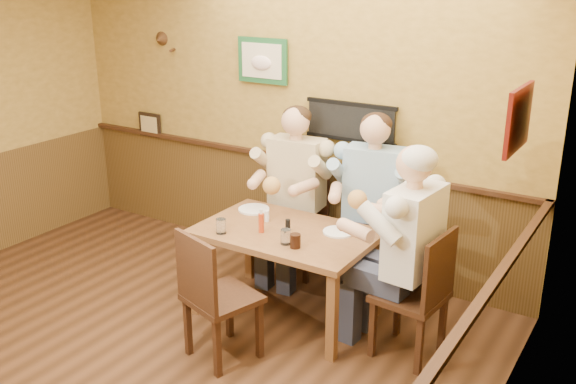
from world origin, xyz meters
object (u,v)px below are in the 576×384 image
at_px(chair_near_side, 222,295).
at_px(water_glass_mid, 286,237).
at_px(dining_table, 286,241).
at_px(hot_sauce_bottle, 261,222).
at_px(cola_tumbler, 295,241).
at_px(pepper_shaker, 288,225).
at_px(diner_white_elder, 412,266).
at_px(chair_back_right, 371,236).
at_px(chair_right_end, 410,293).
at_px(salt_shaker, 267,216).
at_px(diner_tan_shirt, 297,200).
at_px(chair_back_left, 297,222).
at_px(diner_blue_polo, 373,213).
at_px(water_glass_left, 221,226).

xyz_separation_m(chair_near_side, water_glass_mid, (0.20, 0.54, 0.30)).
height_order(dining_table, hot_sauce_bottle, hot_sauce_bottle).
height_order(cola_tumbler, pepper_shaker, cola_tumbler).
bearing_deg(diner_white_elder, chair_near_side, -51.14).
relative_size(chair_back_right, diner_white_elder, 0.70).
height_order(chair_right_end, salt_shaker, chair_right_end).
bearing_deg(diner_tan_shirt, chair_back_left, 0.00).
height_order(chair_back_left, diner_blue_polo, diner_blue_polo).
distance_m(cola_tumbler, salt_shaker, 0.58).
height_order(chair_right_end, diner_tan_shirt, diner_tan_shirt).
height_order(chair_right_end, chair_near_side, chair_right_end).
height_order(chair_back_left, water_glass_mid, chair_back_left).
xyz_separation_m(chair_back_right, cola_tumbler, (-0.16, -1.03, 0.30)).
distance_m(dining_table, pepper_shaker, 0.14).
xyz_separation_m(chair_back_right, chair_right_end, (0.69, -0.81, -0.00)).
bearing_deg(diner_blue_polo, diner_tan_shirt, 174.70).
bearing_deg(hot_sauce_bottle, dining_table, 42.82).
bearing_deg(diner_white_elder, pepper_shaker, -85.22).
distance_m(chair_back_right, chair_right_end, 1.06).
distance_m(chair_right_end, water_glass_mid, 1.01).
height_order(chair_near_side, diner_blue_polo, diner_blue_polo).
xyz_separation_m(diner_blue_polo, salt_shaker, (-0.63, -0.71, 0.07)).
height_order(diner_white_elder, cola_tumbler, diner_white_elder).
height_order(water_glass_left, hot_sauce_bottle, hot_sauce_bottle).
relative_size(diner_blue_polo, diner_white_elder, 1.00).
height_order(chair_back_right, hot_sauce_bottle, chair_back_right).
distance_m(chair_near_side, diner_white_elder, 1.38).
xyz_separation_m(chair_back_left, diner_tan_shirt, (0.00, 0.00, 0.21)).
bearing_deg(salt_shaker, cola_tumbler, -34.59).
xyz_separation_m(chair_back_left, diner_blue_polo, (0.74, 0.05, 0.22)).
relative_size(water_glass_mid, pepper_shaker, 1.20).
height_order(dining_table, water_glass_mid, water_glass_mid).
bearing_deg(chair_back_left, chair_right_end, -33.00).
bearing_deg(salt_shaker, chair_back_right, 48.14).
height_order(chair_back_left, diner_tan_shirt, diner_tan_shirt).
relative_size(dining_table, chair_back_left, 1.40).
bearing_deg(cola_tumbler, pepper_shaker, 131.92).
bearing_deg(water_glass_mid, chair_right_end, 12.39).
xyz_separation_m(chair_near_side, pepper_shaker, (0.08, 0.76, 0.29)).
height_order(diner_blue_polo, cola_tumbler, diner_blue_polo).
bearing_deg(chair_back_left, pepper_shaker, -68.75).
xyz_separation_m(chair_right_end, water_glass_mid, (-0.94, -0.21, 0.30)).
height_order(water_glass_left, cola_tumbler, water_glass_left).
bearing_deg(water_glass_mid, diner_white_elder, 12.39).
xyz_separation_m(chair_back_left, chair_near_side, (0.28, -1.50, 0.00)).
bearing_deg(diner_blue_polo, diner_white_elder, -59.12).
xyz_separation_m(chair_back_left, hot_sauce_bottle, (0.20, -0.87, 0.34)).
distance_m(dining_table, chair_back_right, 0.89).
relative_size(diner_tan_shirt, hot_sauce_bottle, 8.05).
xyz_separation_m(diner_white_elder, hot_sauce_bottle, (-1.23, -0.12, 0.12)).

